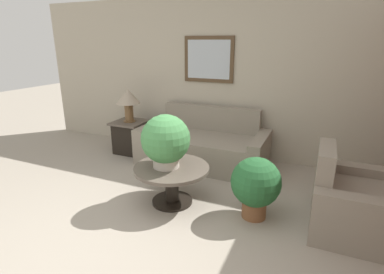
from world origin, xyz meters
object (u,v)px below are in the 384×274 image
Objects in this scene: table_lamp at (128,99)px; potted_plant_floor at (256,184)px; potted_plant_on_table at (166,140)px; armchair at (354,204)px; side_table at (131,136)px; coffee_table at (172,177)px; couch_main at (203,146)px.

table_lamp is 0.81× the size of potted_plant_floor.
potted_plant_on_table is (1.43, -1.30, -0.16)m from table_lamp.
armchair reaches higher than side_table.
side_table is at bearing 180.00° from table_lamp.
couch_main is at bearing 95.37° from coffee_table.
armchair is at bearing -16.10° from table_lamp.
table_lamp is (0.00, 0.00, 0.67)m from side_table.
armchair reaches higher than coffee_table.
side_table is at bearing -177.55° from couch_main.
couch_main is at bearing 63.28° from armchair.
couch_main is 2.86× the size of potted_plant_floor.
table_lamp is (-3.46, 1.00, 0.67)m from armchair.
side_table is (-1.36, -0.06, 0.00)m from couch_main.
potted_plant_on_table reaches higher than coffee_table.
table_lamp is at bearing 154.23° from potted_plant_floor.
couch_main is 3.57× the size of side_table.
coffee_table is 1.43× the size of potted_plant_on_table.
armchair is at bearing 8.06° from coffee_table.
couch_main is 1.45m from potted_plant_on_table.
couch_main and armchair have the same top height.
armchair is 1.59× the size of potted_plant_on_table.
armchair is at bearing -16.10° from side_table.
potted_plant_on_table is 0.90× the size of potted_plant_floor.
armchair is 3.66m from table_lamp.
coffee_table is (0.13, -1.34, 0.06)m from couch_main.
couch_main is at bearing 2.45° from table_lamp.
armchair is 2.12m from potted_plant_on_table.
couch_main is 1.34m from coffee_table.
potted_plant_on_table is (-0.06, -0.02, 0.46)m from coffee_table.
armchair is 2.00m from coffee_table.
armchair reaches higher than potted_plant_floor.
potted_plant_floor is (2.47, -1.19, 0.11)m from side_table.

